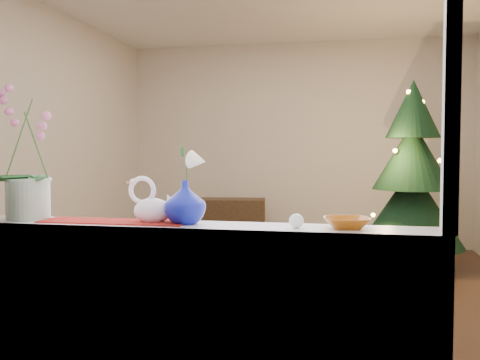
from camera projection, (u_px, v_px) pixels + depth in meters
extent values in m
plane|color=#3A2317|center=(269.00, 291.00, 4.78)|extent=(5.00, 5.00, 0.00)
cube|color=beige|center=(296.00, 144.00, 7.16)|extent=(4.50, 0.10, 2.70)
cube|color=beige|center=(183.00, 128.00, 2.27)|extent=(4.50, 0.10, 2.70)
cube|color=beige|center=(39.00, 141.00, 5.16)|extent=(0.10, 5.00, 2.70)
cube|color=white|center=(187.00, 335.00, 2.35)|extent=(2.20, 0.08, 0.88)
cube|color=white|center=(193.00, 229.00, 2.42)|extent=(2.20, 0.26, 0.04)
cube|color=maroon|center=(114.00, 221.00, 2.49)|extent=(0.70, 0.20, 0.01)
imported|color=#060E75|center=(185.00, 199.00, 2.42)|extent=(0.24, 0.24, 0.23)
sphere|color=silver|center=(296.00, 221.00, 2.29)|extent=(0.07, 0.07, 0.06)
imported|color=#A35511|center=(347.00, 224.00, 2.28)|extent=(0.20, 0.20, 0.04)
cube|color=black|center=(231.00, 224.00, 6.89)|extent=(0.91, 0.53, 0.64)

